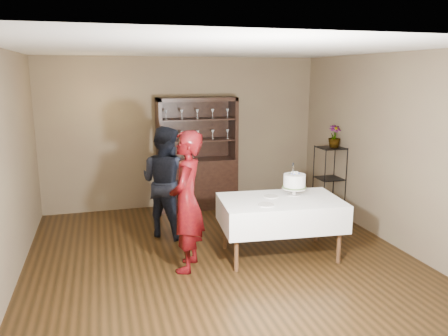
{
  "coord_description": "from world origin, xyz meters",
  "views": [
    {
      "loc": [
        -1.45,
        -5.29,
        2.41
      ],
      "look_at": [
        0.09,
        0.1,
        1.19
      ],
      "focal_mm": 35.0,
      "sensor_mm": 36.0,
      "label": 1
    }
  ],
  "objects_px": {
    "china_hutch": "(197,172)",
    "woman": "(187,202)",
    "potted_plant": "(334,136)",
    "cake": "(294,182)",
    "cake_table": "(280,213)",
    "man": "(166,182)",
    "plant_etagere": "(329,178)"
  },
  "relations": [
    {
      "from": "plant_etagere",
      "to": "cake",
      "type": "height_order",
      "value": "cake"
    },
    {
      "from": "plant_etagere",
      "to": "man",
      "type": "distance_m",
      "value": 2.85
    },
    {
      "from": "man",
      "to": "cake",
      "type": "height_order",
      "value": "man"
    },
    {
      "from": "china_hutch",
      "to": "cake_table",
      "type": "relative_size",
      "value": 1.21
    },
    {
      "from": "china_hutch",
      "to": "cake_table",
      "type": "distance_m",
      "value": 2.5
    },
    {
      "from": "cake",
      "to": "man",
      "type": "bearing_deg",
      "value": 146.55
    },
    {
      "from": "cake_table",
      "to": "cake",
      "type": "bearing_deg",
      "value": 28.15
    },
    {
      "from": "woman",
      "to": "plant_etagere",
      "type": "bearing_deg",
      "value": 140.05
    },
    {
      "from": "cake_table",
      "to": "man",
      "type": "bearing_deg",
      "value": 138.48
    },
    {
      "from": "cake",
      "to": "woman",
      "type": "bearing_deg",
      "value": -173.01
    },
    {
      "from": "cake",
      "to": "potted_plant",
      "type": "bearing_deg",
      "value": 43.72
    },
    {
      "from": "cake_table",
      "to": "potted_plant",
      "type": "distance_m",
      "value": 2.2
    },
    {
      "from": "cake_table",
      "to": "woman",
      "type": "height_order",
      "value": "woman"
    },
    {
      "from": "man",
      "to": "cake",
      "type": "xyz_separation_m",
      "value": [
        1.6,
        -1.06,
        0.14
      ]
    },
    {
      "from": "china_hutch",
      "to": "plant_etagere",
      "type": "bearing_deg",
      "value": -26.83
    },
    {
      "from": "china_hutch",
      "to": "cake",
      "type": "height_order",
      "value": "china_hutch"
    },
    {
      "from": "china_hutch",
      "to": "cake",
      "type": "xyz_separation_m",
      "value": [
        0.84,
        -2.29,
        0.31
      ]
    },
    {
      "from": "china_hutch",
      "to": "man",
      "type": "relative_size",
      "value": 1.2
    },
    {
      "from": "man",
      "to": "woman",
      "type": "bearing_deg",
      "value": 136.35
    },
    {
      "from": "woman",
      "to": "potted_plant",
      "type": "distance_m",
      "value": 3.19
    },
    {
      "from": "cake_table",
      "to": "potted_plant",
      "type": "relative_size",
      "value": 4.43
    },
    {
      "from": "woman",
      "to": "potted_plant",
      "type": "bearing_deg",
      "value": 139.48
    },
    {
      "from": "cake",
      "to": "china_hutch",
      "type": "bearing_deg",
      "value": 110.09
    },
    {
      "from": "cake_table",
      "to": "man",
      "type": "relative_size",
      "value": 1.0
    },
    {
      "from": "woman",
      "to": "cake",
      "type": "relative_size",
      "value": 3.83
    },
    {
      "from": "potted_plant",
      "to": "plant_etagere",
      "type": "bearing_deg",
      "value": 167.89
    },
    {
      "from": "china_hutch",
      "to": "cake",
      "type": "distance_m",
      "value": 2.46
    },
    {
      "from": "china_hutch",
      "to": "plant_etagere",
      "type": "relative_size",
      "value": 1.67
    },
    {
      "from": "china_hutch",
      "to": "potted_plant",
      "type": "bearing_deg",
      "value": -26.53
    },
    {
      "from": "cake_table",
      "to": "plant_etagere",
      "type": "bearing_deg",
      "value": 42.69
    },
    {
      "from": "woman",
      "to": "potted_plant",
      "type": "xyz_separation_m",
      "value": [
        2.81,
        1.42,
        0.5
      ]
    },
    {
      "from": "china_hutch",
      "to": "woman",
      "type": "relative_size",
      "value": 1.14
    }
  ]
}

